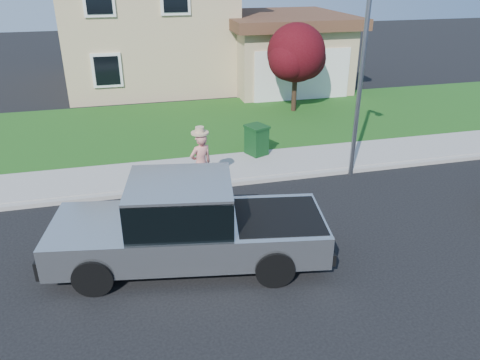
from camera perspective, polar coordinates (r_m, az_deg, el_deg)
name	(u,v)px	position (r m, az deg, el deg)	size (l,w,h in m)	color
ground	(208,242)	(11.12, -3.96, -7.60)	(80.00, 80.00, 0.00)	black
curb	(223,184)	(13.74, -2.07, -0.50)	(40.00, 0.20, 0.12)	gray
sidewalk	(216,169)	(14.72, -2.97, 1.35)	(40.00, 2.00, 0.15)	gray
lawn	(194,126)	(18.88, -5.68, 6.62)	(40.00, 7.00, 0.10)	#1A4B15
house	(174,21)	(25.93, -8.10, 18.61)	(14.00, 11.30, 6.85)	tan
pickup_truck	(188,226)	(10.02, -6.41, -5.57)	(6.17, 2.94, 1.95)	black
woman	(201,163)	(13.00, -4.78, 2.12)	(0.76, 0.62, 1.98)	#E4887D
ornamental_tree	(297,56)	(20.20, 6.95, 14.83)	(2.68, 2.42, 3.68)	black
trash_bin	(257,140)	(15.51, 2.03, 4.93)	(0.83, 0.88, 0.99)	#0F3815
street_lamp	(363,69)	(13.88, 14.82, 12.93)	(0.42, 0.74, 5.72)	slate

